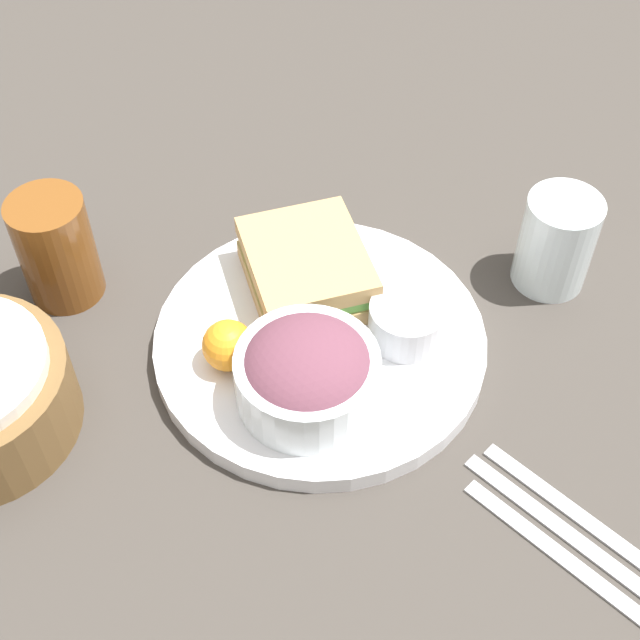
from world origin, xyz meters
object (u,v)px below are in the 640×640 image
Objects in this scene: salad_bowl at (307,374)px; spoon at (560,555)px; plate at (320,342)px; sandwich at (306,269)px; knife at (575,538)px; drink_glass at (56,249)px; dressing_cup at (407,321)px; fork at (588,522)px; water_glass at (556,242)px.

salad_bowl is 0.69× the size of spoon.
sandwich is (0.06, -0.01, 0.03)m from plate.
drink_glass is at bearing -167.06° from knife.
dressing_cup reaches higher than knife.
drink_glass reaches higher than salad_bowl.
knife is at bearing -168.32° from dressing_cup.
salad_bowl is (-0.05, 0.03, 0.04)m from plate.
fork is 0.02m from knife.
salad_bowl is 0.26m from water_glass.
drink_glass is (0.09, 0.20, 0.01)m from sandwich.
plate is 3.09× the size of water_glass.
drink_glass is 1.13× the size of water_glass.
dressing_cup is 0.33× the size of knife.
knife is (-0.38, -0.30, -0.05)m from drink_glass.
water_glass is at bearing 128.79° from knife.
fork is (-0.20, -0.06, -0.03)m from dressing_cup.
water_glass is at bearing 131.39° from fork.
spoon is (-0.24, -0.09, -0.01)m from plate.
drink_glass reaches higher than knife.
plate is 0.08m from dressing_cup.
salad_bowl is 0.25m from drink_glass.
knife is at bearing 154.20° from water_glass.
knife is (-0.21, -0.04, -0.03)m from dressing_cup.
plate is 0.26m from spoon.
knife is at bearing 90.00° from spoon.
salad_bowl is 0.10m from dressing_cup.
dressing_cup is 0.22m from spoon.
sandwich is 0.31m from knife.
sandwich is at bearing -114.38° from drink_glass.
fork is 0.04m from spoon.
water_glass is (0.01, -0.22, 0.04)m from plate.
plate is 2.47× the size of salad_bowl.
dressing_cup reaches higher than plate.
drink_glass reaches higher than sandwich.
salad_bowl is 1.11× the size of drink_glass.
water_glass reaches higher than knife.
drink_glass is at bearing -169.18° from spoon.
sandwich is at bearing 173.95° from knife.
drink_glass is 0.49m from fork.
knife is 2.11× the size of water_glass.
dressing_cup is 0.21m from knife.
drink_glass is 0.43m from water_glass.
sandwich is 0.66× the size of fork.
knife is (-0.18, -0.14, -0.04)m from salad_bowl.
water_glass is at bearing 126.45° from spoon.
spoon is (-0.29, -0.08, -0.04)m from sandwich.
plate is at bearing -175.97° from fork.
fork is at bearing -150.55° from plate.
salad_bowl is at bearing -166.75° from knife.
sandwich is 1.07× the size of salad_bowl.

